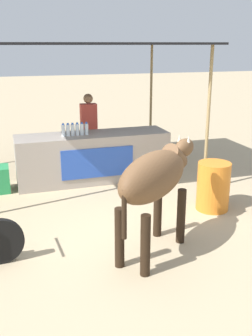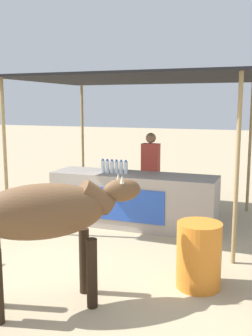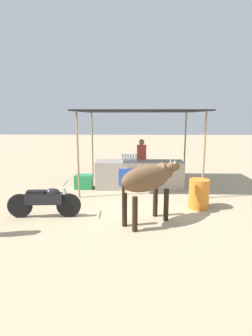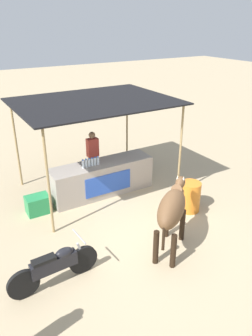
{
  "view_description": "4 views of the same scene",
  "coord_description": "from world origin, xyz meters",
  "px_view_note": "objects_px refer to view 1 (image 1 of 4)",
  "views": [
    {
      "loc": [
        -1.64,
        -5.2,
        2.65
      ],
      "look_at": [
        0.21,
        0.65,
        0.7
      ],
      "focal_mm": 42.0,
      "sensor_mm": 36.0,
      "label": 1
    },
    {
      "loc": [
        2.32,
        -4.35,
        2.21
      ],
      "look_at": [
        0.1,
        1.57,
        1.17
      ],
      "focal_mm": 42.0,
      "sensor_mm": 36.0,
      "label": 2
    },
    {
      "loc": [
        -0.25,
        -6.71,
        2.46
      ],
      "look_at": [
        -0.44,
        1.13,
        0.92
      ],
      "focal_mm": 28.0,
      "sensor_mm": 36.0,
      "label": 3
    },
    {
      "loc": [
        -3.73,
        -5.43,
        4.67
      ],
      "look_at": [
        0.19,
        1.15,
        1.17
      ],
      "focal_mm": 35.0,
      "sensor_mm": 36.0,
      "label": 4
    }
  ],
  "objects_px": {
    "stall_counter": "(93,157)",
    "vendor_behind_counter": "(89,131)",
    "water_barrel": "(213,186)",
    "cow": "(156,178)"
  },
  "relations": [
    {
      "from": "stall_counter",
      "to": "cow",
      "type": "relative_size",
      "value": 1.84
    },
    {
      "from": "stall_counter",
      "to": "cow",
      "type": "height_order",
      "value": "cow"
    },
    {
      "from": "stall_counter",
      "to": "vendor_behind_counter",
      "type": "distance_m",
      "value": 0.84
    },
    {
      "from": "stall_counter",
      "to": "water_barrel",
      "type": "relative_size",
      "value": 3.71
    },
    {
      "from": "stall_counter",
      "to": "cow",
      "type": "bearing_deg",
      "value": -87.72
    },
    {
      "from": "cow",
      "to": "stall_counter",
      "type": "bearing_deg",
      "value": 92.28
    },
    {
      "from": "stall_counter",
      "to": "vendor_behind_counter",
      "type": "xyz_separation_m",
      "value": [
        0.09,
        0.75,
        0.37
      ]
    },
    {
      "from": "water_barrel",
      "to": "cow",
      "type": "relative_size",
      "value": 0.5
    },
    {
      "from": "stall_counter",
      "to": "cow",
      "type": "xyz_separation_m",
      "value": [
        0.12,
        -3.05,
        0.55
      ]
    },
    {
      "from": "stall_counter",
      "to": "vendor_behind_counter",
      "type": "relative_size",
      "value": 1.82
    }
  ]
}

